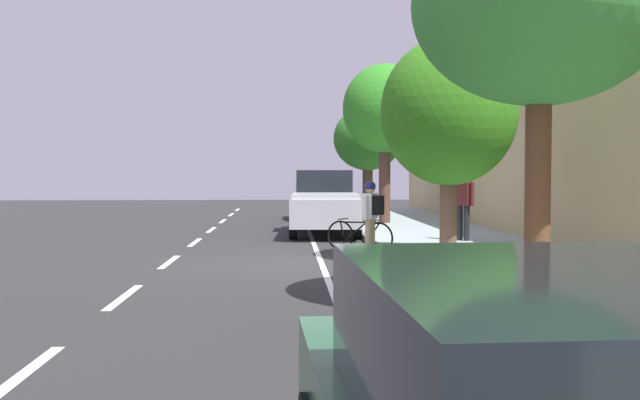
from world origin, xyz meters
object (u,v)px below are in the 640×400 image
bicycle_at_curb (360,236)px  cyclist_with_backpack (371,210)px  parked_sedan_black_far (318,201)px  pedestrian_on_phone (463,201)px  street_tree_near_cyclist (540,6)px  street_tree_far_end (385,110)px  street_tree_mid_block (449,112)px  street_tree_corner (368,139)px  parked_pickup_silver_mid (325,205)px

bicycle_at_curb → cyclist_with_backpack: bearing=-64.3°
parked_sedan_black_far → pedestrian_on_phone: (3.24, -10.17, 0.41)m
parked_sedan_black_far → street_tree_near_cyclist: size_ratio=0.85×
street_tree_near_cyclist → cyclist_with_backpack: bearing=101.7°
street_tree_far_end → street_tree_near_cyclist: bearing=-90.0°
street_tree_near_cyclist → pedestrian_on_phone: size_ratio=3.02×
street_tree_near_cyclist → street_tree_mid_block: size_ratio=1.17×
parked_sedan_black_far → cyclist_with_backpack: cyclist_with_backpack is taller
bicycle_at_curb → pedestrian_on_phone: (2.74, 1.08, 0.77)m
street_tree_corner → pedestrian_on_phone: 11.80m
street_tree_mid_block → street_tree_corner: street_tree_mid_block is taller
pedestrian_on_phone → street_tree_near_cyclist: bearing=-97.5°
bicycle_at_curb → street_tree_far_end: 8.54m
cyclist_with_backpack → bicycle_at_curb: bearing=115.7°
street_tree_mid_block → street_tree_far_end: (-0.00, 9.60, 0.89)m
parked_sedan_black_far → street_tree_far_end: 5.37m
street_tree_mid_block → street_tree_far_end: 9.64m
cyclist_with_backpack → pedestrian_on_phone: pedestrian_on_phone is taller
bicycle_at_curb → street_tree_far_end: bearing=77.7°
street_tree_near_cyclist → pedestrian_on_phone: 8.94m
street_tree_mid_block → street_tree_far_end: bearing=90.0°
cyclist_with_backpack → street_tree_near_cyclist: size_ratio=0.32×
street_tree_mid_block → street_tree_corner: 14.68m
cyclist_with_backpack → street_tree_mid_block: street_tree_mid_block is taller
cyclist_with_backpack → street_tree_corner: size_ratio=0.38×
cyclist_with_backpack → street_tree_near_cyclist: street_tree_near_cyclist is taller
street_tree_corner → bicycle_at_curb: bearing=-97.4°
street_tree_mid_block → pedestrian_on_phone: size_ratio=2.57×
parked_sedan_black_far → pedestrian_on_phone: pedestrian_on_phone is taller
street_tree_near_cyclist → pedestrian_on_phone: bearing=82.5°
parked_pickup_silver_mid → street_tree_corner: 8.31m
bicycle_at_curb → street_tree_far_end: (1.64, 7.55, 3.63)m
parked_pickup_silver_mid → street_tree_corner: street_tree_corner is taller
cyclist_with_backpack → pedestrian_on_phone: bearing=31.4°
cyclist_with_backpack → street_tree_corner: (1.42, 13.10, 2.22)m
street_tree_far_end → pedestrian_on_phone: street_tree_far_end is taller
parked_sedan_black_far → cyclist_with_backpack: bearing=-86.5°
parked_sedan_black_far → street_tree_near_cyclist: street_tree_near_cyclist is taller
street_tree_far_end → parked_sedan_black_far: bearing=120.0°
parked_pickup_silver_mid → parked_sedan_black_far: parked_pickup_silver_mid is taller
parked_sedan_black_far → street_tree_corner: street_tree_corner is taller
pedestrian_on_phone → street_tree_mid_block: bearing=-109.4°
street_tree_mid_block → street_tree_near_cyclist: bearing=-90.0°
cyclist_with_backpack → street_tree_far_end: 8.67m
street_tree_mid_block → street_tree_far_end: size_ratio=0.83×
parked_sedan_black_far → pedestrian_on_phone: 10.68m
street_tree_near_cyclist → street_tree_mid_block: bearing=90.0°
parked_pickup_silver_mid → street_tree_far_end: 4.60m
parked_pickup_silver_mid → bicycle_at_curb: 5.03m
cyclist_with_backpack → pedestrian_on_phone: (2.52, 1.54, 0.14)m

